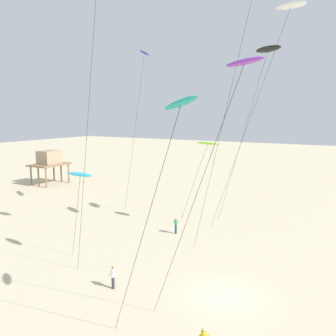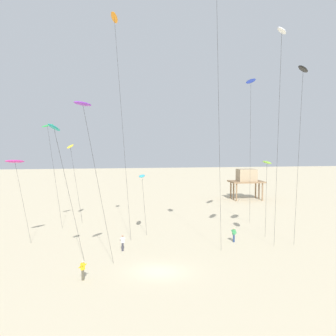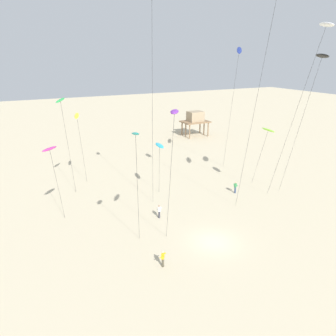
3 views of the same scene
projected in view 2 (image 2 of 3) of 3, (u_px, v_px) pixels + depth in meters
name	position (u px, v px, depth m)	size (l,w,h in m)	color
ground_plane	(159.00, 272.00, 37.03)	(260.00, 260.00, 0.00)	beige
kite_purple	(83.00, 106.00, 32.35)	(3.17, 7.33, 14.65)	purple
kite_black	(303.00, 70.00, 39.37)	(3.34, 7.22, 18.63)	black
kite_navy	(251.00, 83.00, 53.11)	(2.88, 5.73, 19.72)	navy
kite_magenta	(15.00, 162.00, 43.88)	(2.15, 3.90, 9.69)	#D8339E
kite_green	(48.00, 128.00, 50.63)	(2.01, 4.09, 13.60)	green
kite_cyan	(142.00, 176.00, 48.73)	(1.28, 3.41, 7.61)	#33BFE0
kite_white	(282.00, 33.00, 36.12)	(4.17, 9.65, 21.47)	white
kite_teal	(55.00, 130.00, 33.92)	(2.59, 6.26, 13.04)	teal
kite_orange	(115.00, 22.00, 41.89)	(2.31, 5.99, 24.26)	orange
kite_yellow	(70.00, 147.00, 54.59)	(1.77, 4.27, 11.11)	yellow
kite_lime	(267.00, 163.00, 45.31)	(2.11, 5.24, 9.41)	#8CD833
kite_flyer_nearest	(83.00, 270.00, 34.71)	(0.73, 0.73, 1.67)	#4C4738
kite_flyer_middle	(123.00, 243.00, 43.75)	(0.57, 0.54, 1.67)	#33333D
kite_flyer_furthest	(234.00, 234.00, 47.49)	(0.65, 0.63, 1.67)	navy
stilt_house	(247.00, 177.00, 80.42)	(6.35, 4.58, 5.89)	#846647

